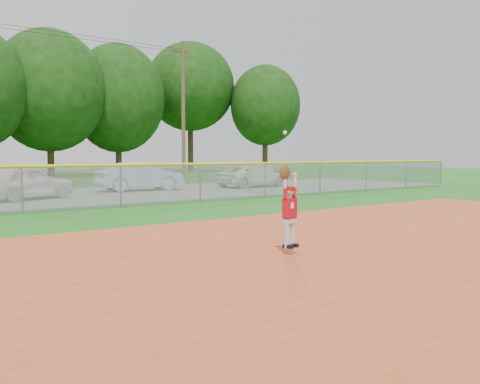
% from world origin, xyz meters
% --- Properties ---
extents(ground, '(120.00, 120.00, 0.00)m').
position_xyz_m(ground, '(0.00, 0.00, 0.00)').
color(ground, '#1A5D15').
rests_on(ground, ground).
extents(clay_infield, '(24.00, 16.00, 0.04)m').
position_xyz_m(clay_infield, '(0.00, -3.00, 0.02)').
color(clay_infield, '#AF411F').
rests_on(clay_infield, ground).
extents(parking_strip, '(44.00, 10.00, 0.03)m').
position_xyz_m(parking_strip, '(0.00, 16.00, 0.01)').
color(parking_strip, slate).
rests_on(parking_strip, ground).
extents(car_white_a, '(4.46, 3.20, 1.41)m').
position_xyz_m(car_white_a, '(-1.76, 15.24, 0.74)').
color(car_white_a, white).
rests_on(car_white_a, parking_strip).
extents(car_blue, '(4.47, 1.87, 1.44)m').
position_xyz_m(car_blue, '(4.49, 17.29, 0.75)').
color(car_blue, '#97C3E1').
rests_on(car_blue, parking_strip).
extents(car_white_b, '(4.42, 2.33, 1.18)m').
position_xyz_m(car_white_b, '(10.95, 16.14, 0.62)').
color(car_white_b, white).
rests_on(car_white_b, parking_strip).
extents(sponsor_sign, '(1.68, 0.27, 1.50)m').
position_xyz_m(sponsor_sign, '(8.31, 12.23, 0.99)').
color(sponsor_sign, gray).
rests_on(sponsor_sign, ground).
extents(outfield_fence, '(40.06, 0.10, 1.55)m').
position_xyz_m(outfield_fence, '(0.00, 10.00, 0.88)').
color(outfield_fence, gray).
rests_on(outfield_fence, ground).
extents(power_lines, '(19.40, 0.24, 9.00)m').
position_xyz_m(power_lines, '(1.00, 22.00, 4.68)').
color(power_lines, '#4C3823').
rests_on(power_lines, ground).
extents(ballplayer, '(0.51, 0.26, 2.15)m').
position_xyz_m(ballplayer, '(-1.42, -0.15, 0.92)').
color(ballplayer, silver).
rests_on(ballplayer, ground).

